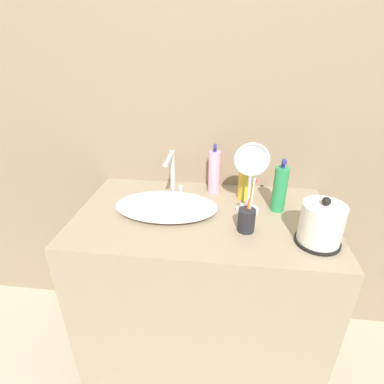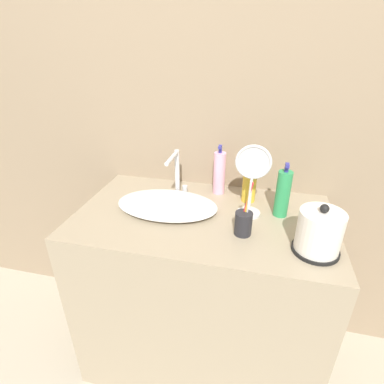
{
  "view_description": "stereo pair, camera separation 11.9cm",
  "coord_description": "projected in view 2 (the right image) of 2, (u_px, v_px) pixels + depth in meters",
  "views": [
    {
      "loc": [
        0.08,
        -0.76,
        1.48
      ],
      "look_at": [
        -0.05,
        0.3,
        0.94
      ],
      "focal_mm": 28.0,
      "sensor_mm": 36.0,
      "label": 1
    },
    {
      "loc": [
        0.2,
        -0.74,
        1.48
      ],
      "look_at": [
        -0.05,
        0.3,
        0.94
      ],
      "focal_mm": 28.0,
      "sensor_mm": 36.0,
      "label": 2
    }
  ],
  "objects": [
    {
      "name": "wall_back",
      "position": [
        219.0,
        88.0,
        1.3
      ],
      "size": [
        6.0,
        0.04,
        2.6
      ],
      "color": "gray",
      "rests_on": "ground_plane"
    },
    {
      "name": "lotion_bottle",
      "position": [
        283.0,
        194.0,
        1.19
      ],
      "size": [
        0.06,
        0.06,
        0.23
      ],
      "color": "#2D9956",
      "rests_on": "vanity_counter"
    },
    {
      "name": "mouthwash_bottle",
      "position": [
        219.0,
        173.0,
        1.37
      ],
      "size": [
        0.05,
        0.05,
        0.23
      ],
      "color": "#EAA8C6",
      "rests_on": "vanity_counter"
    },
    {
      "name": "faucet",
      "position": [
        177.0,
        171.0,
        1.34
      ],
      "size": [
        0.06,
        0.16,
        0.21
      ],
      "color": "silver",
      "rests_on": "vanity_counter"
    },
    {
      "name": "electric_kettle",
      "position": [
        319.0,
        234.0,
        0.99
      ],
      "size": [
        0.16,
        0.16,
        0.18
      ],
      "color": "black",
      "rests_on": "vanity_counter"
    },
    {
      "name": "shampoo_bottle",
      "position": [
        249.0,
        186.0,
        1.31
      ],
      "size": [
        0.06,
        0.06,
        0.17
      ],
      "color": "gold",
      "rests_on": "vanity_counter"
    },
    {
      "name": "vanity_counter",
      "position": [
        202.0,
        291.0,
        1.42
      ],
      "size": [
        1.05,
        0.6,
        0.84
      ],
      "color": "gray",
      "rests_on": "ground_plane"
    },
    {
      "name": "sink_basin",
      "position": [
        167.0,
        205.0,
        1.26
      ],
      "size": [
        0.43,
        0.27,
        0.05
      ],
      "color": "white",
      "rests_on": "vanity_counter"
    },
    {
      "name": "toothbrush_cup",
      "position": [
        244.0,
        222.0,
        1.09
      ],
      "size": [
        0.06,
        0.06,
        0.22
      ],
      "color": "#232328",
      "rests_on": "vanity_counter"
    },
    {
      "name": "vanity_mirror",
      "position": [
        252.0,
        176.0,
        1.16
      ],
      "size": [
        0.14,
        0.1,
        0.3
      ],
      "color": "silver",
      "rests_on": "vanity_counter"
    }
  ]
}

